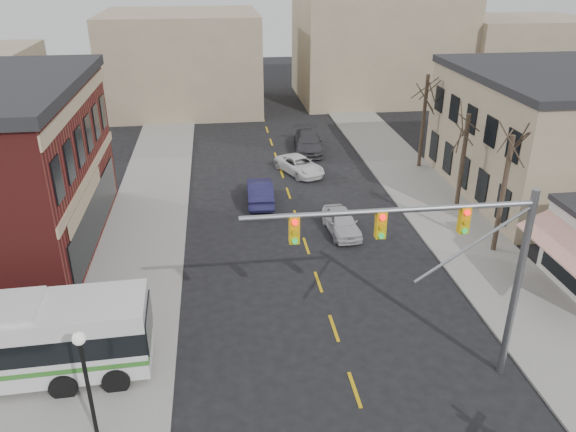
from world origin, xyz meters
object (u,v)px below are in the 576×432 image
Objects in this scene: street_lamp at (84,364)px; car_a at (341,222)px; car_c at (300,165)px; pedestrian_far at (91,312)px; car_d at (308,142)px; car_b at (260,192)px; pedestrian_near at (114,351)px; traffic_signal_mast at (450,251)px.

street_lamp is 18.99m from car_a.
car_c is 2.55× the size of pedestrian_far.
car_d is at bearing 84.06° from car_a.
car_a is 0.86× the size of car_b.
car_c is 0.84× the size of car_d.
car_b is (7.41, 19.76, -2.42)m from street_lamp.
pedestrian_near is (0.21, 3.38, -2.15)m from street_lamp.
street_lamp reaches higher than car_b.
car_c is (-1.89, 23.55, -5.11)m from traffic_signal_mast.
street_lamp is at bearing -173.72° from traffic_signal_mast.
street_lamp is at bearing -127.52° from pedestrian_far.
car_d is (5.01, 10.40, 0.01)m from car_b.
street_lamp is 21.24m from car_b.
car_a is at bearing 132.89° from car_b.
traffic_signal_mast is 15.59m from pedestrian_far.
car_c is at bearing 8.40° from pedestrian_far.
street_lamp reaches higher than pedestrian_far.
car_b is (-5.39, 18.35, -4.97)m from traffic_signal_mast.
traffic_signal_mast is at bearing -84.44° from car_d.
street_lamp is 32.71m from car_d.
traffic_signal_mast is 2.16× the size of car_b.
traffic_signal_mast reaches higher than pedestrian_far.
pedestrian_near is at bearing 86.41° from street_lamp.
pedestrian_near is at bearing 68.23° from car_b.
car_d is at bearing -113.77° from car_b.
car_a is 15.61m from car_d.
car_d is at bearing 49.86° from car_c.
car_d is at bearing 67.62° from street_lamp.
car_a is 6.88m from car_b.
car_d is at bearing -34.98° from pedestrian_near.
traffic_signal_mast is at bearing 108.32° from car_b.
car_b reaches higher than car_a.
pedestrian_far is at bearing -147.06° from car_c.
pedestrian_near is 3.26m from pedestrian_far.
street_lamp is 0.77× the size of car_d.
car_c is (10.92, 24.96, -2.57)m from street_lamp.
pedestrian_near is at bearing -140.43° from car_a.
traffic_signal_mast reaches higher than car_c.
pedestrian_far reaches higher than car_c.
traffic_signal_mast is 2.24× the size of car_c.
pedestrian_far reaches higher than car_a.
car_b is 17.90m from pedestrian_near.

